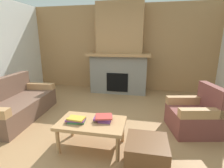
% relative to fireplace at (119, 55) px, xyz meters
% --- Properties ---
extents(ground, '(9.00, 9.00, 0.00)m').
position_rel_fireplace_xyz_m(ground, '(0.00, -2.62, -1.16)').
color(ground, '#9E754C').
extents(wall_back_wood_panel, '(6.00, 0.12, 2.70)m').
position_rel_fireplace_xyz_m(wall_back_wood_panel, '(0.00, 0.38, 0.19)').
color(wall_back_wood_panel, '#A87A4C').
rests_on(wall_back_wood_panel, ground).
extents(fireplace, '(1.90, 0.82, 2.70)m').
position_rel_fireplace_xyz_m(fireplace, '(0.00, 0.00, 0.00)').
color(fireplace, gray).
rests_on(fireplace, ground).
extents(couch, '(0.99, 1.86, 0.85)m').
position_rel_fireplace_xyz_m(couch, '(-1.84, -2.37, -0.88)').
color(couch, brown).
rests_on(couch, ground).
extents(armchair, '(0.90, 0.90, 0.85)m').
position_rel_fireplace_xyz_m(armchair, '(1.73, -2.21, -0.87)').
color(armchair, brown).
rests_on(armchair, ground).
extents(coffee_table, '(1.00, 0.60, 0.43)m').
position_rel_fireplace_xyz_m(coffee_table, '(0.06, -3.06, -0.79)').
color(coffee_table, tan).
rests_on(coffee_table, ground).
extents(ottoman, '(0.52, 0.52, 0.40)m').
position_rel_fireplace_xyz_m(ottoman, '(0.88, -3.36, -0.96)').
color(ottoman, brown).
rests_on(ottoman, ground).
extents(book_stack_near_edge, '(0.29, 0.22, 0.08)m').
position_rel_fireplace_xyz_m(book_stack_near_edge, '(-0.16, -3.11, -0.70)').
color(book_stack_near_edge, '#3D7F4C').
rests_on(book_stack_near_edge, coffee_table).
extents(book_stack_center, '(0.30, 0.27, 0.08)m').
position_rel_fireplace_xyz_m(book_stack_center, '(0.23, -3.00, -0.69)').
color(book_stack_center, '#7A3D84').
rests_on(book_stack_center, coffee_table).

